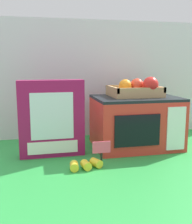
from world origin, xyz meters
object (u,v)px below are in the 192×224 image
at_px(food_groups_crate, 136,90).
at_px(loose_toy_banana, 86,165).
at_px(toy_microwave, 136,122).
at_px(price_sign, 101,150).
at_px(cookie_set_box, 52,119).

distance_m(food_groups_crate, loose_toy_banana, 0.46).
xyz_separation_m(food_groups_crate, loose_toy_banana, (-0.29, -0.24, -0.25)).
height_order(toy_microwave, loose_toy_banana, toy_microwave).
bearing_deg(food_groups_crate, price_sign, -133.90).
bearing_deg(price_sign, toy_microwave, 45.19).
xyz_separation_m(price_sign, loose_toy_banana, (-0.06, -0.01, -0.05)).
distance_m(toy_microwave, loose_toy_banana, 0.38).
xyz_separation_m(cookie_set_box, loose_toy_banana, (0.11, -0.18, -0.15)).
relative_size(toy_microwave, loose_toy_banana, 2.98).
xyz_separation_m(food_groups_crate, price_sign, (-0.23, -0.24, -0.20)).
relative_size(food_groups_crate, price_sign, 2.31).
xyz_separation_m(food_groups_crate, cookie_set_box, (-0.40, -0.06, -0.11)).
height_order(cookie_set_box, loose_toy_banana, cookie_set_box).
bearing_deg(cookie_set_box, toy_microwave, 7.37).
relative_size(food_groups_crate, loose_toy_banana, 1.78).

